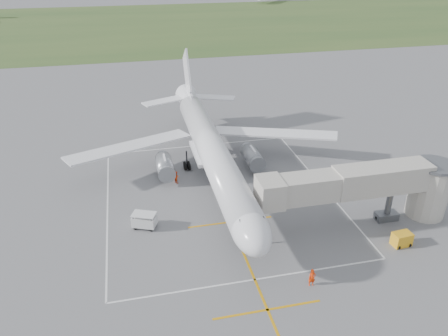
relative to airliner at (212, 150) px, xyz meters
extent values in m
plane|color=#5B5A5D|center=(0.00, -0.75, -4.39)|extent=(700.00, 700.00, 0.00)
cube|color=#304B21|center=(0.00, 129.25, -4.38)|extent=(700.00, 120.00, 0.02)
cube|color=#C4850B|center=(0.00, -5.75, -4.38)|extent=(0.25, 60.00, 0.01)
cube|color=#C4850B|center=(0.00, -24.75, -4.38)|extent=(10.00, 0.25, 0.01)
cube|color=#C4850B|center=(0.00, -10.75, -4.38)|extent=(10.00, 0.25, 0.01)
cube|color=silver|center=(0.00, 11.25, -4.38)|extent=(28.00, 0.20, 0.01)
cube|color=silver|center=(0.00, -20.75, -4.38)|extent=(28.00, 0.20, 0.01)
cube|color=silver|center=(-14.00, -4.75, -4.38)|extent=(0.20, 32.00, 0.01)
cube|color=silver|center=(14.00, -4.75, -4.38)|extent=(0.20, 32.00, 0.01)
cylinder|color=silver|center=(0.00, -0.75, 0.11)|extent=(3.80, 36.00, 3.80)
ellipsoid|color=silver|center=(0.00, -18.75, 0.11)|extent=(3.80, 7.22, 3.80)
cube|color=black|center=(0.00, -19.65, 1.16)|extent=(2.40, 1.60, 0.99)
cone|color=silver|center=(0.00, 19.75, 0.51)|extent=(3.80, 6.00, 3.80)
cube|color=silver|center=(10.50, 5.25, -0.74)|extent=(17.93, 11.24, 1.23)
cube|color=silver|center=(-10.50, 5.25, -0.74)|extent=(17.93, 11.24, 1.23)
cube|color=silver|center=(0.00, 2.25, -1.44)|extent=(4.20, 8.00, 0.50)
cube|color=silver|center=(0.00, 20.45, 4.81)|extent=(0.30, 7.89, 8.65)
cube|color=silver|center=(0.00, 18.25, 1.81)|extent=(0.35, 5.00, 1.20)
cube|color=silver|center=(4.20, 19.45, 0.71)|extent=(7.85, 5.03, 0.20)
cube|color=silver|center=(-4.20, 19.45, 0.71)|extent=(7.85, 5.03, 0.20)
cylinder|color=gray|center=(6.20, 1.75, -2.49)|extent=(2.30, 4.20, 2.30)
cube|color=silver|center=(6.20, 1.45, -1.69)|extent=(0.25, 2.40, 1.20)
cylinder|color=gray|center=(-6.20, 1.75, -2.49)|extent=(2.30, 4.20, 2.30)
cube|color=silver|center=(-6.20, 1.45, -1.69)|extent=(0.25, 2.40, 1.20)
cylinder|color=black|center=(0.00, -15.25, -3.09)|extent=(0.18, 0.18, 2.60)
cylinder|color=black|center=(-0.11, -15.25, -3.99)|extent=(0.28, 0.80, 0.80)
cylinder|color=black|center=(0.11, -15.25, -3.99)|extent=(0.28, 0.80, 0.80)
cylinder|color=black|center=(2.90, 3.75, -2.99)|extent=(0.22, 0.22, 2.80)
cylinder|color=black|center=(2.62, 3.40, -3.91)|extent=(0.32, 0.96, 0.96)
cylinder|color=black|center=(3.18, 3.40, -3.91)|extent=(0.32, 0.96, 0.96)
cylinder|color=black|center=(2.62, 4.10, -3.91)|extent=(0.32, 0.96, 0.96)
cylinder|color=black|center=(3.18, 4.10, -3.91)|extent=(0.32, 0.96, 0.96)
cylinder|color=black|center=(-2.90, 3.75, -2.99)|extent=(0.22, 0.22, 2.80)
cylinder|color=black|center=(-3.18, 3.40, -3.91)|extent=(0.32, 0.96, 0.96)
cylinder|color=black|center=(-2.62, 3.40, -3.91)|extent=(0.32, 0.96, 0.96)
cylinder|color=black|center=(-3.18, 4.10, -3.91)|extent=(0.32, 0.96, 0.96)
cylinder|color=black|center=(-2.62, 4.10, -3.91)|extent=(0.32, 0.96, 0.96)
cube|color=#ADA69C|center=(7.74, -14.25, 1.21)|extent=(11.09, 2.90, 2.80)
cube|color=#ADA69C|center=(16.46, -14.25, 1.31)|extent=(11.09, 3.10, 3.00)
cube|color=#ADA69C|center=(3.40, -14.25, 1.21)|extent=(2.60, 3.40, 3.00)
cylinder|color=#575A5F|center=(18.00, -14.25, -2.29)|extent=(0.70, 0.70, 4.20)
cube|color=#575A5F|center=(18.00, -14.25, -3.94)|extent=(2.60, 1.40, 0.90)
cylinder|color=#ADA69C|center=(23.00, -14.25, -1.19)|extent=(4.40, 4.40, 6.40)
cylinder|color=#575A5F|center=(23.00, -14.25, 2.21)|extent=(5.00, 5.00, 0.30)
cylinder|color=black|center=(17.00, -14.25, -4.04)|extent=(0.70, 0.30, 0.70)
cylinder|color=black|center=(19.00, -14.25, -4.04)|extent=(0.70, 0.30, 0.70)
cube|color=gold|center=(16.90, -19.01, -3.65)|extent=(2.09, 1.46, 1.49)
cylinder|color=black|center=(16.26, -19.61, -4.17)|extent=(0.24, 0.45, 0.44)
cylinder|color=black|center=(17.64, -19.49, -4.17)|extent=(0.24, 0.45, 0.44)
cube|color=silver|center=(-9.78, -9.59, -3.50)|extent=(3.04, 2.48, 1.16)
cube|color=silver|center=(-9.78, -9.59, -2.60)|extent=(3.04, 2.48, 0.08)
cylinder|color=black|center=(-11.00, -9.76, -3.29)|extent=(0.08, 0.08, 1.37)
cylinder|color=black|center=(-9.06, -10.58, -3.29)|extent=(0.08, 0.08, 1.37)
cylinder|color=black|center=(-10.50, -8.59, -3.29)|extent=(0.08, 0.08, 1.37)
cylinder|color=black|center=(-8.56, -9.42, -3.29)|extent=(0.08, 0.08, 1.37)
cylinder|color=black|center=(-10.88, -9.75, -4.18)|extent=(0.34, 0.46, 0.42)
cylinder|color=black|center=(-9.13, -10.49, -4.18)|extent=(0.34, 0.46, 0.42)
cylinder|color=black|center=(-10.43, -8.68, -4.18)|extent=(0.34, 0.46, 0.42)
cylinder|color=black|center=(-8.68, -9.42, -4.18)|extent=(0.34, 0.46, 0.42)
imported|color=#FD3707|center=(5.03, -22.67, -3.47)|extent=(0.71, 0.51, 1.84)
imported|color=#EB3A07|center=(-4.92, 0.03, -3.55)|extent=(0.99, 1.03, 1.68)
camera|label=1|loc=(-10.15, -51.71, 24.69)|focal=35.00mm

